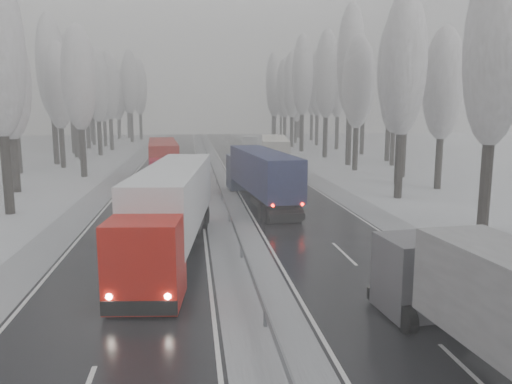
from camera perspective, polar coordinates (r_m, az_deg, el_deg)
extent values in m
cube|color=black|center=(43.08, 2.90, -0.23)|extent=(7.50, 200.00, 0.03)
cube|color=black|center=(42.50, -11.17, -0.54)|extent=(7.50, 200.00, 0.03)
cube|color=#A8ABB0|center=(42.47, -4.09, -0.38)|extent=(3.00, 200.00, 0.04)
cube|color=#A8ABB0|center=(44.22, 9.22, -0.08)|extent=(2.40, 200.00, 0.04)
cube|color=#A8ABB0|center=(43.12, -17.75, -0.67)|extent=(2.40, 200.00, 0.04)
cube|color=slate|center=(42.37, -4.10, 0.39)|extent=(0.06, 200.00, 0.32)
cube|color=slate|center=(40.45, -3.93, -0.48)|extent=(0.12, 0.12, 0.60)
cube|color=slate|center=(72.15, -5.49, 3.94)|extent=(0.12, 0.12, 0.60)
cylinder|color=black|center=(32.80, 24.74, 0.72)|extent=(0.68, 0.68, 5.60)
ellipsoid|color=gray|center=(32.66, 25.75, 14.73)|extent=(3.60, 3.60, 11.45)
cylinder|color=black|center=(42.55, 16.04, 3.08)|extent=(0.68, 0.68, 5.62)
ellipsoid|color=gray|center=(42.45, 16.55, 13.91)|extent=(3.60, 3.60, 11.48)
cylinder|color=black|center=(48.54, 20.14, 3.23)|extent=(0.64, 0.64, 4.94)
ellipsoid|color=gray|center=(48.34, 20.64, 11.56)|extent=(3.60, 3.60, 10.09)
cylinder|color=black|center=(51.33, 15.93, 3.98)|extent=(0.66, 0.66, 5.32)
ellipsoid|color=gray|center=(51.20, 16.33, 12.48)|extent=(3.60, 3.60, 10.88)
cylinder|color=black|center=(55.83, 16.45, 4.89)|extent=(0.72, 0.72, 6.31)
ellipsoid|color=gray|center=(55.88, 16.90, 14.14)|extent=(3.60, 3.60, 12.90)
cylinder|color=black|center=(60.73, 11.29, 5.00)|extent=(0.67, 0.67, 5.38)
ellipsoid|color=gray|center=(60.62, 11.53, 12.25)|extent=(3.60, 3.60, 10.98)
cylinder|color=black|center=(66.71, 15.32, 4.90)|extent=(0.62, 0.62, 4.59)
ellipsoid|color=gray|center=(66.53, 15.58, 10.54)|extent=(3.60, 3.60, 9.39)
cylinder|color=black|center=(66.09, 10.54, 6.06)|extent=(0.76, 0.76, 6.95)
ellipsoid|color=gray|center=(66.25, 10.81, 14.66)|extent=(3.60, 3.60, 14.19)
cylinder|color=black|center=(72.22, 14.81, 6.05)|extent=(0.74, 0.74, 6.59)
ellipsoid|color=gray|center=(72.30, 15.14, 13.52)|extent=(3.60, 3.60, 13.46)
cylinder|color=black|center=(75.82, 7.91, 6.35)|extent=(0.72, 0.72, 6.37)
ellipsoid|color=gray|center=(75.86, 8.07, 13.22)|extent=(3.60, 3.60, 13.01)
cylinder|color=black|center=(81.77, 12.03, 6.32)|extent=(0.70, 0.70, 5.97)
ellipsoid|color=gray|center=(81.76, 12.25, 12.30)|extent=(3.60, 3.60, 12.20)
cylinder|color=black|center=(85.88, 5.24, 6.86)|extent=(0.74, 0.74, 6.65)
ellipsoid|color=gray|center=(85.95, 5.33, 13.20)|extent=(3.60, 3.60, 13.59)
cylinder|color=black|center=(91.61, 9.22, 6.79)|extent=(0.71, 0.71, 6.14)
ellipsoid|color=gray|center=(91.62, 9.37, 12.27)|extent=(3.60, 3.60, 12.54)
cylinder|color=black|center=(95.46, 4.08, 6.97)|extent=(0.71, 0.71, 6.05)
ellipsoid|color=gray|center=(95.46, 4.15, 12.16)|extent=(3.60, 3.60, 12.37)
cylinder|color=black|center=(100.67, 6.96, 7.13)|extent=(0.72, 0.72, 6.30)
ellipsoid|color=gray|center=(100.69, 7.06, 12.25)|extent=(3.60, 3.60, 12.87)
cylinder|color=black|center=(102.84, 3.29, 7.12)|extent=(0.70, 0.70, 5.88)
ellipsoid|color=gray|center=(102.82, 3.33, 11.79)|extent=(3.60, 3.60, 12.00)
cylinder|color=black|center=(107.40, 4.54, 6.93)|extent=(0.64, 0.64, 4.86)
ellipsoid|color=gray|center=(107.30, 4.59, 10.64)|extent=(3.60, 3.60, 9.92)
cylinder|color=black|center=(109.67, 2.13, 7.30)|extent=(0.70, 0.70, 5.98)
ellipsoid|color=gray|center=(109.66, 2.16, 11.77)|extent=(3.60, 3.60, 12.21)
cylinder|color=black|center=(115.44, 6.35, 7.42)|extent=(0.71, 0.71, 6.19)
ellipsoid|color=gray|center=(115.45, 6.44, 11.81)|extent=(3.60, 3.60, 12.64)
cylinder|color=black|center=(119.57, 1.97, 7.71)|extent=(0.75, 0.75, 6.86)
ellipsoid|color=gray|center=(119.65, 2.00, 12.40)|extent=(3.60, 3.60, 14.01)
cylinder|color=black|center=(124.83, 4.86, 7.46)|extent=(0.68, 0.68, 5.55)
ellipsoid|color=gray|center=(124.79, 4.91, 11.10)|extent=(3.60, 3.60, 11.33)
cylinder|color=black|center=(130.28, 1.95, 7.69)|extent=(0.71, 0.71, 6.09)
ellipsoid|color=gray|center=(130.28, 1.97, 11.52)|extent=(3.60, 3.60, 12.45)
cylinder|color=black|center=(134.71, 2.87, 7.62)|extent=(0.67, 0.67, 5.49)
ellipsoid|color=gray|center=(134.67, 2.89, 10.96)|extent=(3.60, 3.60, 11.21)
cylinder|color=black|center=(38.76, -26.58, 2.00)|extent=(0.69, 0.69, 5.83)
cylinder|color=black|center=(48.71, -25.80, 2.93)|extent=(0.65, 0.65, 5.03)
ellipsoid|color=gray|center=(48.53, -26.42, 11.38)|extent=(3.60, 3.60, 10.28)
cylinder|color=black|center=(56.88, -19.17, 4.38)|extent=(0.67, 0.67, 5.44)
ellipsoid|color=gray|center=(56.77, -19.61, 12.21)|extent=(3.60, 3.60, 11.11)
cylinder|color=black|center=(62.76, -25.54, 4.55)|extent=(0.69, 0.69, 5.72)
ellipsoid|color=gray|center=(62.71, -26.09, 12.00)|extent=(3.60, 3.60, 11.69)
cylinder|color=black|center=(66.58, -21.26, 4.86)|extent=(0.66, 0.66, 5.23)
ellipsoid|color=gray|center=(66.47, -21.66, 11.28)|extent=(3.60, 3.60, 10.68)
cylinder|color=black|center=(70.84, -21.95, 5.62)|extent=(0.74, 0.74, 6.60)
ellipsoid|color=gray|center=(70.93, -22.44, 13.24)|extent=(3.60, 3.60, 13.49)
cylinder|color=black|center=(75.93, -19.47, 5.44)|extent=(0.65, 0.65, 5.16)
ellipsoid|color=gray|center=(75.82, -19.79, 11.00)|extent=(3.60, 3.60, 10.54)
cylinder|color=black|center=(80.10, -19.87, 5.84)|extent=(0.69, 0.69, 5.79)
ellipsoid|color=gray|center=(80.07, -20.21, 11.75)|extent=(3.60, 3.60, 11.84)
cylinder|color=black|center=(82.24, -17.43, 6.00)|extent=(0.68, 0.68, 5.64)
ellipsoid|color=gray|center=(82.19, -17.72, 11.61)|extent=(3.60, 3.60, 11.53)
cylinder|color=black|center=(87.08, -20.15, 6.33)|extent=(0.73, 0.73, 6.56)
ellipsoid|color=gray|center=(87.15, -20.51, 12.48)|extent=(3.60, 3.60, 13.40)
cylinder|color=black|center=(92.13, -16.20, 6.44)|extent=(0.69, 0.69, 5.79)
ellipsoid|color=gray|center=(92.10, -16.45, 11.59)|extent=(3.60, 3.60, 11.84)
cylinder|color=black|center=(96.87, -18.66, 6.71)|extent=(0.74, 0.74, 6.65)
ellipsoid|color=gray|center=(96.94, -18.97, 12.32)|extent=(3.60, 3.60, 13.58)
cylinder|color=black|center=(101.77, -16.86, 6.48)|extent=(0.65, 0.65, 5.12)
ellipsoid|color=gray|center=(101.69, -17.06, 10.60)|extent=(3.60, 3.60, 10.46)
cylinder|color=black|center=(106.19, -18.07, 6.73)|extent=(0.69, 0.69, 5.84)
ellipsoid|color=gray|center=(106.17, -18.30, 11.22)|extent=(3.60, 3.60, 11.92)
cylinder|color=black|center=(111.89, -14.02, 7.25)|extent=(0.74, 0.74, 6.67)
ellipsoid|color=gray|center=(111.95, -14.22, 12.13)|extent=(3.60, 3.60, 13.63)
cylinder|color=black|center=(117.22, -18.26, 7.06)|extent=(0.72, 0.72, 6.31)
ellipsoid|color=gray|center=(117.24, -18.50, 11.46)|extent=(3.60, 3.60, 12.88)
cylinder|color=black|center=(121.12, -13.03, 7.36)|extent=(0.72, 0.72, 6.29)
ellipsoid|color=gray|center=(121.14, -13.19, 11.60)|extent=(3.60, 3.60, 12.84)
cylinder|color=black|center=(125.78, -15.41, 7.01)|extent=(0.64, 0.64, 4.86)
ellipsoid|color=gray|center=(125.70, -15.55, 10.17)|extent=(3.60, 3.60, 9.92)
cylinder|color=black|center=(128.04, -14.33, 7.49)|extent=(0.74, 0.74, 6.63)
ellipsoid|color=gray|center=(128.09, -14.50, 11.72)|extent=(3.60, 3.60, 13.54)
cylinder|color=black|center=(132.38, -15.31, 7.33)|extent=(0.69, 0.69, 5.79)
ellipsoid|color=gray|center=(132.35, -15.47, 10.90)|extent=(3.60, 3.60, 11.82)
cube|color=#4C4C51|center=(18.32, 18.62, -9.59)|extent=(2.47, 2.55, 2.73)
cube|color=black|center=(19.06, 16.97, -6.75)|extent=(2.09, 0.27, 0.91)
cube|color=black|center=(19.68, 16.59, -11.51)|extent=(2.27, 0.33, 0.45)
cylinder|color=black|center=(17.64, 16.94, -13.82)|extent=(0.40, 0.97, 0.94)
cylinder|color=black|center=(18.61, 22.21, -12.88)|extent=(0.40, 0.97, 0.94)
sphere|color=white|center=(19.19, 14.31, -10.80)|extent=(0.20, 0.20, 0.20)
sphere|color=white|center=(20.00, 18.81, -10.18)|extent=(0.20, 0.20, 0.20)
cube|color=#1C2647|center=(45.12, -1.59, 2.35)|extent=(2.77, 2.87, 3.04)
cube|color=black|center=(46.27, -1.91, 3.41)|extent=(2.33, 0.32, 1.01)
cube|color=black|center=(46.61, -1.92, 1.07)|extent=(2.54, 0.39, 0.51)
cube|color=#141638|center=(37.32, 0.78, 2.48)|extent=(3.83, 13.36, 2.84)
cube|color=black|center=(31.37, 3.64, -2.95)|extent=(2.33, 0.34, 0.46)
cube|color=black|center=(34.15, 2.22, -1.56)|extent=(2.75, 5.76, 0.46)
cube|color=black|center=(31.94, 3.35, -3.09)|extent=(2.33, 0.28, 0.61)
cylinder|color=black|center=(44.29, -2.73, 0.71)|extent=(0.45, 1.08, 1.05)
cylinder|color=black|center=(44.71, -0.04, 0.80)|extent=(0.45, 1.08, 1.05)
cylinder|color=black|center=(33.55, 0.64, -2.16)|extent=(0.45, 1.08, 1.05)
cylinder|color=black|center=(34.10, 4.12, -1.99)|extent=(0.45, 1.08, 1.05)
cylinder|color=black|center=(32.30, 1.19, -2.62)|extent=(0.45, 1.08, 1.05)
cylinder|color=black|center=(32.87, 4.79, -2.44)|extent=(0.45, 1.08, 1.05)
sphere|color=#FF0C05|center=(30.88, 1.98, -1.60)|extent=(0.20, 0.20, 0.20)
sphere|color=#FF0C05|center=(31.42, 5.38, -1.44)|extent=(0.20, 0.20, 0.20)
sphere|color=white|center=(46.41, -3.09, 1.53)|extent=(0.22, 0.22, 0.22)
sphere|color=white|center=(46.78, -0.77, 1.61)|extent=(0.22, 0.22, 0.22)
cube|color=#9B958A|center=(61.94, 1.91, 4.34)|extent=(2.90, 2.99, 3.07)
cube|color=black|center=(63.15, 1.89, 5.09)|extent=(2.35, 0.42, 1.02)
cube|color=black|center=(63.44, 1.88, 3.35)|extent=(2.55, 0.50, 0.51)
cube|color=beige|center=(53.90, 2.13, 4.70)|extent=(4.41, 13.53, 2.86)
cube|color=black|center=(47.49, 2.34, 1.36)|extent=(2.35, 0.44, 0.46)
cube|color=black|center=(50.45, 2.23, 2.08)|extent=(3.00, 5.88, 0.46)
cube|color=black|center=(48.08, 2.32, 1.21)|extent=(2.34, 0.38, 0.61)
cylinder|color=black|center=(61.23, 0.92, 3.19)|extent=(0.50, 1.10, 1.06)
cylinder|color=black|center=(61.28, 2.93, 3.19)|extent=(0.50, 1.10, 1.06)
cylinder|color=black|center=(50.06, 1.02, 1.75)|extent=(0.50, 1.10, 1.06)
cylinder|color=black|center=(50.12, 3.47, 1.75)|extent=(0.50, 1.10, 1.06)
cylinder|color=black|center=(48.74, 1.03, 1.54)|extent=(0.50, 1.10, 1.06)
cylinder|color=black|center=(48.81, 3.55, 1.53)|extent=(0.50, 1.10, 1.06)
sphere|color=#FF0C05|center=(47.29, 1.17, 2.33)|extent=(0.20, 0.20, 0.20)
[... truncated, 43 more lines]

